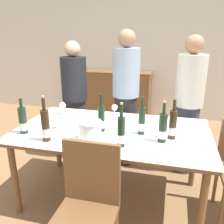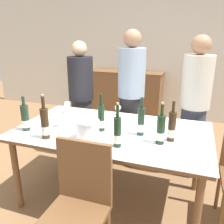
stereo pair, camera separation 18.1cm
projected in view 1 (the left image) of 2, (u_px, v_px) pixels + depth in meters
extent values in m
plane|color=olive|center=(112.00, 197.00, 2.52)|extent=(12.00, 12.00, 0.00)
cube|color=silver|center=(148.00, 47.00, 4.69)|extent=(8.00, 0.10, 2.80)
cube|color=brown|center=(114.00, 95.00, 4.86)|extent=(1.46, 0.44, 0.92)
cube|color=brown|center=(114.00, 72.00, 4.72)|extent=(1.50, 0.46, 0.02)
cylinder|color=brown|center=(15.00, 179.00, 2.21)|extent=(0.06, 0.06, 0.73)
cylinder|color=brown|center=(202.00, 210.00, 1.82)|extent=(0.06, 0.06, 0.73)
cylinder|color=brown|center=(58.00, 140.00, 3.00)|extent=(0.06, 0.06, 0.73)
cylinder|color=brown|center=(194.00, 156.00, 2.61)|extent=(0.06, 0.06, 0.73)
cube|color=brown|center=(112.00, 132.00, 2.29)|extent=(1.81, 1.03, 0.04)
cube|color=white|center=(112.00, 130.00, 2.28)|extent=(1.84, 1.06, 0.01)
cylinder|color=white|center=(90.00, 131.00, 2.03)|extent=(0.20, 0.20, 0.17)
cylinder|color=white|center=(89.00, 122.00, 2.01)|extent=(0.21, 0.21, 0.01)
cylinder|color=#332314|center=(173.00, 125.00, 2.05)|extent=(0.07, 0.07, 0.26)
cylinder|color=silver|center=(172.00, 131.00, 2.07)|extent=(0.07, 0.07, 0.07)
cylinder|color=#332314|center=(174.00, 105.00, 2.00)|extent=(0.03, 0.03, 0.10)
cylinder|color=#1E3323|center=(23.00, 121.00, 2.17)|extent=(0.07, 0.07, 0.25)
cylinder|color=silver|center=(24.00, 126.00, 2.18)|extent=(0.08, 0.08, 0.07)
cylinder|color=#1E3323|center=(21.00, 103.00, 2.12)|extent=(0.03, 0.03, 0.09)
cylinder|color=#1E3323|center=(142.00, 121.00, 2.15)|extent=(0.06, 0.06, 0.26)
cylinder|color=white|center=(141.00, 127.00, 2.17)|extent=(0.06, 0.06, 0.07)
cylinder|color=#1E3323|center=(143.00, 102.00, 2.09)|extent=(0.03, 0.03, 0.10)
cylinder|color=#332314|center=(46.00, 126.00, 2.01)|extent=(0.07, 0.07, 0.27)
cylinder|color=silver|center=(46.00, 132.00, 2.03)|extent=(0.07, 0.07, 0.08)
cylinder|color=#332314|center=(44.00, 104.00, 1.95)|extent=(0.03, 0.03, 0.11)
cylinder|color=tan|center=(43.00, 97.00, 1.93)|extent=(0.02, 0.02, 0.02)
cylinder|color=black|center=(163.00, 128.00, 1.99)|extent=(0.07, 0.07, 0.25)
cylinder|color=white|center=(162.00, 134.00, 2.01)|extent=(0.07, 0.07, 0.07)
cylinder|color=black|center=(164.00, 109.00, 1.94)|extent=(0.02, 0.02, 0.10)
cylinder|color=tan|center=(165.00, 102.00, 1.92)|extent=(0.02, 0.02, 0.02)
cylinder|color=black|center=(101.00, 118.00, 2.22)|extent=(0.06, 0.06, 0.25)
cylinder|color=silver|center=(102.00, 124.00, 2.23)|extent=(0.07, 0.07, 0.07)
cylinder|color=black|center=(101.00, 100.00, 2.16)|extent=(0.03, 0.03, 0.11)
cylinder|color=black|center=(121.00, 132.00, 1.91)|extent=(0.06, 0.06, 0.25)
cylinder|color=white|center=(121.00, 138.00, 1.93)|extent=(0.06, 0.06, 0.07)
cylinder|color=black|center=(121.00, 111.00, 1.85)|extent=(0.03, 0.03, 0.11)
cylinder|color=tan|center=(122.00, 104.00, 1.83)|extent=(0.02, 0.02, 0.02)
cylinder|color=white|center=(115.00, 115.00, 2.69)|extent=(0.06, 0.06, 0.00)
cylinder|color=white|center=(115.00, 112.00, 2.68)|extent=(0.01, 0.01, 0.06)
sphere|color=white|center=(115.00, 107.00, 2.66)|extent=(0.07, 0.07, 0.07)
cylinder|color=white|center=(63.00, 114.00, 2.73)|extent=(0.07, 0.07, 0.00)
cylinder|color=white|center=(63.00, 110.00, 2.72)|extent=(0.01, 0.01, 0.07)
sphere|color=white|center=(62.00, 105.00, 2.70)|extent=(0.07, 0.07, 0.07)
cylinder|color=white|center=(58.00, 128.00, 2.31)|extent=(0.07, 0.07, 0.00)
cylinder|color=white|center=(57.00, 125.00, 2.30)|extent=(0.01, 0.01, 0.07)
sphere|color=white|center=(57.00, 119.00, 2.28)|extent=(0.07, 0.07, 0.07)
cylinder|color=brown|center=(222.00, 208.00, 2.04)|extent=(0.03, 0.03, 0.45)
cylinder|color=brown|center=(215.00, 183.00, 2.38)|extent=(0.03, 0.03, 0.45)
cylinder|color=brown|center=(71.00, 223.00, 1.89)|extent=(0.03, 0.03, 0.43)
cube|color=brown|center=(83.00, 221.00, 1.60)|extent=(0.42, 0.42, 0.04)
cube|color=brown|center=(92.00, 172.00, 1.70)|extent=(0.42, 0.04, 0.48)
cylinder|color=#2D2D33|center=(76.00, 128.00, 3.28)|extent=(0.28, 0.28, 0.82)
cylinder|color=black|center=(74.00, 79.00, 3.06)|extent=(0.33, 0.33, 0.56)
sphere|color=#DBAD89|center=(72.00, 49.00, 2.94)|extent=(0.19, 0.19, 0.19)
cylinder|color=#262628|center=(125.00, 130.00, 3.10)|extent=(0.28, 0.28, 0.91)
cylinder|color=#8C9EB2|center=(126.00, 73.00, 2.87)|extent=(0.33, 0.33, 0.58)
sphere|color=#A37556|center=(127.00, 38.00, 2.74)|extent=(0.21, 0.21, 0.21)
cylinder|color=#383F56|center=(185.00, 138.00, 2.93)|extent=(0.28, 0.28, 0.85)
cylinder|color=beige|center=(191.00, 81.00, 2.70)|extent=(0.33, 0.33, 0.59)
sphere|color=#A37556|center=(195.00, 44.00, 2.57)|extent=(0.21, 0.21, 0.21)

